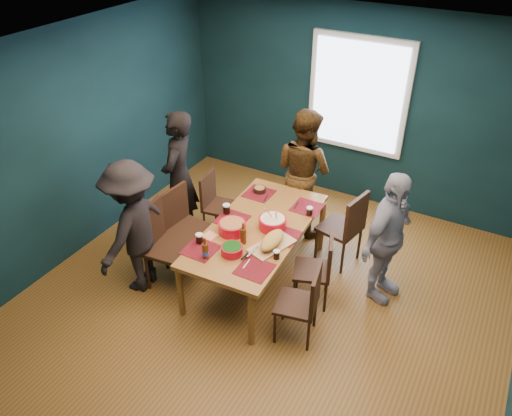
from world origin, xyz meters
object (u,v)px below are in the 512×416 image
Objects in this scene: bowl_salad at (232,227)px; bowl_dumpling at (273,222)px; chair_right_mid at (320,265)px; person_right at (387,238)px; dining_table at (257,232)px; person_far_left at (179,177)px; chair_left_near at (161,240)px; person_back at (304,171)px; chair_left_far at (215,200)px; cutting_board at (272,242)px; chair_right_far at (347,224)px; chair_right_near at (305,299)px; chair_left_mid at (182,220)px; person_near_left at (133,228)px; bowl_herbs at (232,250)px.

bowl_dumpling is at bearing 39.65° from bowl_salad.
person_right is at bearing 17.83° from chair_right_mid.
dining_table is 1.33m from person_far_left.
bowl_dumpling is at bearing 120.48° from person_right.
bowl_dumpling is (0.34, 0.28, 0.00)m from bowl_salad.
person_right reaches higher than bowl_dumpling.
bowl_dumpling reaches higher than chair_left_near.
person_far_left is at bearing 151.31° from chair_right_mid.
dining_table is 1.19× the size of person_back.
chair_left_far is 1.46m from cutting_board.
chair_right_far reaches higher than dining_table.
bowl_dumpling is at bearing -31.15° from chair_left_far.
chair_left_near is 1.18× the size of chair_right_mid.
person_far_left is (-2.12, 0.88, 0.34)m from chair_right_near.
cutting_board reaches higher than chair_right_mid.
dining_table is 1.16× the size of person_far_left.
chair_left_far is at bearing 136.11° from chair_right_near.
chair_left_far is 1.34× the size of cutting_board.
person_back reaches higher than chair_left_near.
chair_left_mid is 1.73m from chair_right_mid.
bowl_salad is 0.44m from bowl_dumpling.
chair_left_near is 3.36× the size of bowl_salad.
chair_left_near is 0.59× the size of person_far_left.
person_near_left reaches higher than dining_table.
chair_left_far is 0.56× the size of person_right.
person_far_left reaches higher than bowl_dumpling.
cutting_board is at bearing -0.86° from chair_left_mid.
person_near_left is at bearing -178.71° from chair_right_mid.
dining_table is 2.27× the size of chair_left_far.
person_right reaches higher than bowl_herbs.
person_near_left is at bearing -145.56° from chair_left_near.
chair_left_mid reaches higher than bowl_salad.
bowl_salad is (-0.96, -0.21, 0.30)m from chair_right_mid.
chair_right_far reaches higher than chair_right_mid.
chair_left_mid is 1.66m from person_back.
person_near_left is 5.21× the size of bowl_dumpling.
bowl_salad is 0.46× the size of cutting_board.
chair_right_far is at bearing 80.82° from chair_right_near.
person_back is 2.27m from person_near_left.
person_far_left reaches higher than chair_right_near.
dining_table is at bearing 89.86° from bowl_herbs.
chair_left_mid is 1.12× the size of chair_right_mid.
dining_table is 0.97m from chair_left_mid.
person_back is 1.19m from bowl_dumpling.
cutting_board is (0.49, -0.02, -0.00)m from bowl_salad.
person_right is 2.39× the size of cutting_board.
chair_right_far is (1.69, 1.31, -0.02)m from chair_left_near.
person_back is (-0.85, 1.81, 0.32)m from chair_right_near.
person_right reaches higher than chair_left_mid.
bowl_salad is 0.37m from bowl_herbs.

